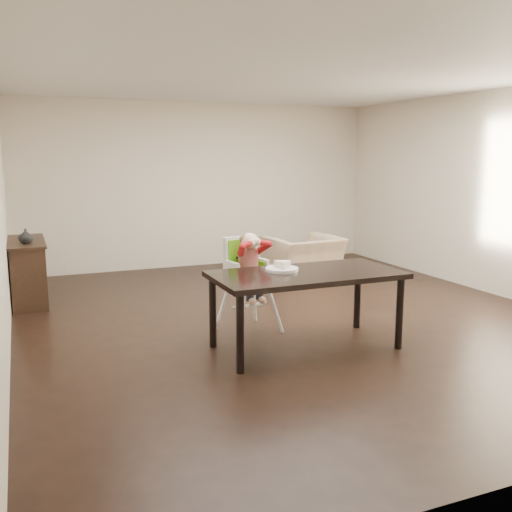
% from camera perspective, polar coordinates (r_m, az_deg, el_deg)
% --- Properties ---
extents(ground, '(7.00, 7.00, 0.00)m').
position_cam_1_polar(ground, '(6.60, 3.78, -6.21)').
color(ground, black).
rests_on(ground, ground).
extents(room_walls, '(6.02, 7.02, 2.71)m').
position_cam_1_polar(room_walls, '(6.34, 3.98, 10.10)').
color(room_walls, beige).
rests_on(room_walls, ground).
extents(dining_table, '(1.80, 0.90, 0.75)m').
position_cam_1_polar(dining_table, '(5.46, 5.04, -2.44)').
color(dining_table, black).
rests_on(dining_table, ground).
extents(high_chair, '(0.51, 0.51, 1.05)m').
position_cam_1_polar(high_chair, '(5.99, -0.88, -0.56)').
color(high_chair, white).
rests_on(high_chair, ground).
extents(plate, '(0.39, 0.39, 0.09)m').
position_cam_1_polar(plate, '(5.50, 2.63, -1.14)').
color(plate, white).
rests_on(plate, dining_table).
extents(armchair, '(1.07, 0.75, 0.89)m').
position_cam_1_polar(armchair, '(8.45, 4.73, 0.47)').
color(armchair, tan).
rests_on(armchair, ground).
extents(sideboard, '(0.44, 1.26, 0.79)m').
position_cam_1_polar(sideboard, '(7.79, -21.83, -1.40)').
color(sideboard, black).
rests_on(sideboard, ground).
extents(vase, '(0.19, 0.20, 0.17)m').
position_cam_1_polar(vase, '(7.44, -22.03, 1.82)').
color(vase, '#99999E').
rests_on(vase, sideboard).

